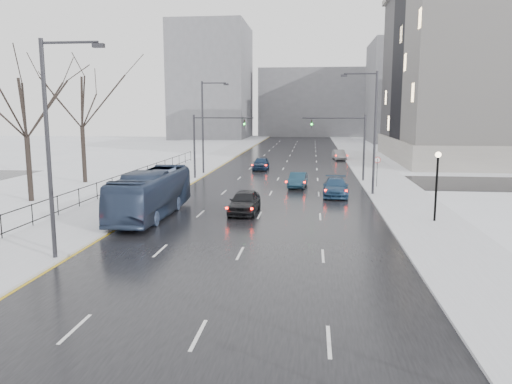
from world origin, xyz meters
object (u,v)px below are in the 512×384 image
(streetlight_r_mid, at_px, (372,127))
(sedan_right_far, at_px, (336,187))
(tree_park_d, at_px, (32,202))
(sedan_right_near, at_px, (298,180))
(streetlight_l_far, at_px, (205,123))
(sedan_right_distant, at_px, (339,155))
(mast_signal_right, at_px, (353,140))
(no_uturn_sign, at_px, (377,163))
(mast_signal_left, at_px, (205,139))
(sedan_center_near, at_px, (245,202))
(sedan_center_far, at_px, (261,163))
(streetlight_l_near, at_px, (52,140))
(lamppost_r_mid, at_px, (437,176))
(tree_park_e, at_px, (85,183))
(bus, at_px, (152,193))

(streetlight_r_mid, distance_m, sedan_right_far, 5.65)
(tree_park_d, height_order, sedan_right_near, tree_park_d)
(streetlight_l_far, distance_m, sedan_right_distant, 24.26)
(tree_park_d, height_order, sedan_right_far, tree_park_d)
(tree_park_d, xyz_separation_m, mast_signal_right, (25.13, 14.00, 4.11))
(no_uturn_sign, distance_m, sedan_right_distant, 26.25)
(mast_signal_left, distance_m, sedan_center_near, 17.85)
(mast_signal_right, height_order, no_uturn_sign, mast_signal_right)
(sedan_center_far, bearing_deg, streetlight_l_near, -98.54)
(streetlight_l_near, relative_size, streetlight_l_far, 1.00)
(streetlight_r_mid, xyz_separation_m, sedan_right_distant, (-0.97, 30.13, -4.89))
(mast_signal_left, relative_size, sedan_right_far, 1.31)
(mast_signal_right, relative_size, no_uturn_sign, 2.41)
(mast_signal_right, bearing_deg, lamppost_r_mid, -78.46)
(sedan_center_far, bearing_deg, tree_park_e, -140.54)
(sedan_right_near, bearing_deg, bus, -119.12)
(tree_park_d, bearing_deg, sedan_center_near, -8.17)
(tree_park_e, bearing_deg, sedan_right_near, -1.27)
(sedan_center_far, bearing_deg, streetlight_l_far, -139.22)
(lamppost_r_mid, xyz_separation_m, sedan_center_near, (-12.08, 1.60, -2.12))
(lamppost_r_mid, bearing_deg, tree_park_e, 154.38)
(sedan_right_near, bearing_deg, tree_park_e, -176.39)
(streetlight_r_mid, distance_m, mast_signal_right, 8.18)
(streetlight_r_mid, height_order, lamppost_r_mid, streetlight_r_mid)
(streetlight_l_near, bearing_deg, no_uturn_sign, 54.11)
(mast_signal_right, xyz_separation_m, sedan_right_near, (-5.17, -4.45, -3.40))
(tree_park_e, distance_m, mast_signal_right, 26.16)
(tree_park_e, bearing_deg, sedan_right_distant, 45.81)
(mast_signal_left, bearing_deg, tree_park_d, -126.80)
(sedan_right_near, xyz_separation_m, sedan_center_far, (-4.71, 13.27, 0.07))
(streetlight_l_far, distance_m, sedan_right_near, 14.21)
(sedan_right_distant, bearing_deg, mast_signal_right, -97.19)
(lamppost_r_mid, bearing_deg, mast_signal_right, 101.54)
(streetlight_l_far, bearing_deg, lamppost_r_mid, -48.94)
(lamppost_r_mid, bearing_deg, bus, -179.92)
(streetlight_l_near, distance_m, sedan_center_far, 37.55)
(tree_park_e, distance_m, streetlight_r_mid, 27.25)
(streetlight_r_mid, bearing_deg, sedan_center_far, 122.52)
(bus, distance_m, sedan_center_near, 6.18)
(bus, bearing_deg, mast_signal_left, 91.00)
(sedan_center_near, bearing_deg, bus, -163.46)
(lamppost_r_mid, relative_size, sedan_right_near, 1.05)
(sedan_right_far, distance_m, sedan_center_far, 19.19)
(mast_signal_left, relative_size, sedan_right_distant, 1.55)
(sedan_right_far, bearing_deg, mast_signal_left, 147.86)
(sedan_right_far, bearing_deg, sedan_center_far, 116.54)
(mast_signal_left, relative_size, no_uturn_sign, 2.41)
(sedan_center_near, relative_size, sedan_right_near, 1.13)
(streetlight_r_mid, xyz_separation_m, sedan_center_near, (-9.25, -8.40, -4.79))
(streetlight_l_far, bearing_deg, sedan_right_distant, 49.72)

